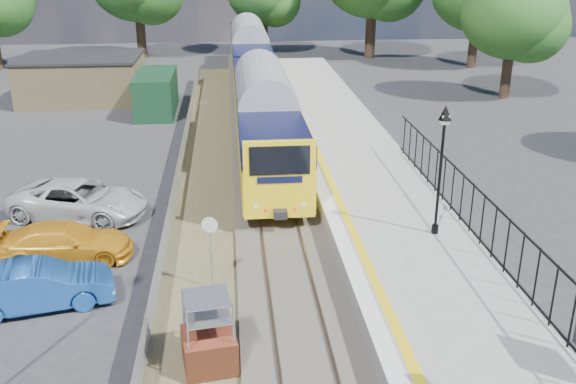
{
  "coord_description": "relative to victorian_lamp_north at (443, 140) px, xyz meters",
  "views": [
    {
      "loc": [
        -1.76,
        -13.97,
        10.45
      ],
      "look_at": [
        0.25,
        7.64,
        2.0
      ],
      "focal_mm": 40.0,
      "sensor_mm": 36.0,
      "label": 1
    }
  ],
  "objects": [
    {
      "name": "car_yellow",
      "position": [
        -12.95,
        0.92,
        -3.63
      ],
      "size": [
        4.64,
        1.94,
        1.34
      ],
      "primitive_type": "imported",
      "rotation": [
        0.0,
        0.0,
        1.59
      ],
      "color": "orange",
      "rests_on": "ground"
    },
    {
      "name": "car_blue",
      "position": [
        -13.04,
        -2.25,
        -3.57
      ],
      "size": [
        4.66,
        2.51,
        1.46
      ],
      "primitive_type": "imported",
      "rotation": [
        0.0,
        0.0,
        1.8
      ],
      "color": "#1A4B9E",
      "rests_on": "ground"
    },
    {
      "name": "speed_sign",
      "position": [
        -7.8,
        -1.7,
        -2.57
      ],
      "size": [
        0.51,
        0.15,
        2.57
      ],
      "rotation": [
        0.0,
        0.0,
        -0.2
      ],
      "color": "#999EA3",
      "rests_on": "ground"
    },
    {
      "name": "track_bed",
      "position": [
        -5.77,
        3.67,
        -4.21
      ],
      "size": [
        5.9,
        80.0,
        0.29
      ],
      "color": "#473F38",
      "rests_on": "ground"
    },
    {
      "name": "platform",
      "position": [
        -1.1,
        2.0,
        -3.85
      ],
      "size": [
        5.0,
        70.0,
        0.9
      ],
      "primitive_type": "cube",
      "color": "gray",
      "rests_on": "ground"
    },
    {
      "name": "train",
      "position": [
        -5.3,
        22.66,
        -1.96
      ],
      "size": [
        2.82,
        40.83,
        3.51
      ],
      "color": "yellow",
      "rests_on": "ground"
    },
    {
      "name": "car_white",
      "position": [
        -13.25,
        4.7,
        -3.53
      ],
      "size": [
        6.0,
        3.94,
        1.53
      ],
      "primitive_type": "imported",
      "rotation": [
        0.0,
        0.0,
        1.3
      ],
      "color": "silver",
      "rests_on": "ground"
    },
    {
      "name": "outbuilding",
      "position": [
        -16.21,
        25.21,
        -2.78
      ],
      "size": [
        10.8,
        10.1,
        3.12
      ],
      "color": "tan",
      "rests_on": "ground"
    },
    {
      "name": "wire_fence",
      "position": [
        -9.5,
        6.0,
        -3.7
      ],
      "size": [
        0.06,
        52.0,
        1.2
      ],
      "color": "#999EA3",
      "rests_on": "ground"
    },
    {
      "name": "palisade_fence",
      "position": [
        1.25,
        -3.76,
        -2.46
      ],
      "size": [
        0.12,
        26.0,
        2.0
      ],
      "color": "black",
      "rests_on": "platform"
    },
    {
      "name": "platform_edge",
      "position": [
        -3.16,
        2.0,
        -3.39
      ],
      "size": [
        0.9,
        70.0,
        0.01
      ],
      "color": "silver",
      "rests_on": "platform"
    },
    {
      "name": "victorian_lamp_north",
      "position": [
        0.0,
        0.0,
        0.0
      ],
      "size": [
        0.44,
        0.44,
        4.6
      ],
      "color": "black",
      "rests_on": "platform"
    },
    {
      "name": "ground",
      "position": [
        -5.3,
        -6.0,
        -4.3
      ],
      "size": [
        120.0,
        120.0,
        0.0
      ],
      "primitive_type": "plane",
      "color": "#2D2D30",
      "rests_on": "ground"
    },
    {
      "name": "brick_plinth",
      "position": [
        -7.8,
        -5.78,
        -3.26
      ],
      "size": [
        1.53,
        1.53,
        2.17
      ],
      "rotation": [
        0.0,
        0.0,
        0.16
      ],
      "color": "brown",
      "rests_on": "ground"
    }
  ]
}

